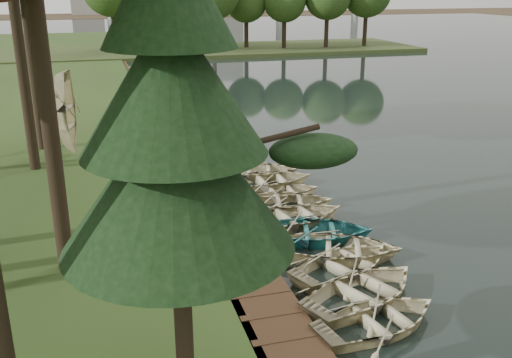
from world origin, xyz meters
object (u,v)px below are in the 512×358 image
object	(u,v)px
rowboat_0	(379,317)
pine_tree	(174,125)
rowboat_1	(364,288)
rowboat_2	(344,261)
stored_rowboat	(73,146)
boardwalk	(218,223)

from	to	relation	value
rowboat_0	pine_tree	xyz separation A→B (m)	(-4.75, -1.70, 5.25)
rowboat_0	rowboat_1	size ratio (longest dim) A/B	0.90
rowboat_2	pine_tree	world-z (taller)	pine_tree
rowboat_0	stored_rowboat	bearing A→B (deg)	12.43
boardwalk	pine_tree	bearing A→B (deg)	-105.89
rowboat_2	stored_rowboat	bearing A→B (deg)	7.29
rowboat_0	stored_rowboat	world-z (taller)	stored_rowboat
pine_tree	stored_rowboat	bearing A→B (deg)	97.39
boardwalk	stored_rowboat	bearing A→B (deg)	117.54
rowboat_0	rowboat_2	distance (m)	2.78
boardwalk	rowboat_1	size ratio (longest dim) A/B	4.42
rowboat_2	pine_tree	xyz separation A→B (m)	(-5.12, -4.45, 5.24)
rowboat_1	pine_tree	size ratio (longest dim) A/B	0.43
pine_tree	rowboat_2	bearing A→B (deg)	41.03
rowboat_2	stored_rowboat	distance (m)	15.17
rowboat_1	rowboat_2	world-z (taller)	rowboat_1
rowboat_0	pine_tree	bearing A→B (deg)	98.31
boardwalk	rowboat_2	bearing A→B (deg)	-57.21
rowboat_1	rowboat_0	bearing A→B (deg)	146.83
rowboat_2	pine_tree	size ratio (longest dim) A/B	0.40
rowboat_1	rowboat_2	distance (m)	1.54
stored_rowboat	boardwalk	bearing A→B (deg)	-140.59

